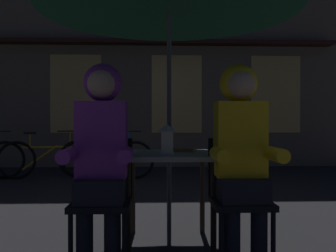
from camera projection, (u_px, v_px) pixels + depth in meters
The scene contains 11 objects.
ground_plane at pixel (169, 244), 2.95m from camera, with size 60.00×60.00×0.00m, color #232326.
cafe_table at pixel (169, 165), 2.95m from camera, with size 0.72×0.72×0.74m.
lantern at pixel (167, 138), 2.83m from camera, with size 0.11×0.11×0.23m.
chair_left at pixel (103, 193), 2.56m from camera, with size 0.40×0.40×0.87m.
chair_right at pixel (239, 192), 2.60m from camera, with size 0.40×0.40×0.87m.
person_left_hooded at pixel (102, 143), 2.50m from camera, with size 0.45×0.56×1.40m.
person_right_hooded at pixel (241, 143), 2.54m from camera, with size 0.45×0.56×1.40m.
shopfront_building at pixel (127, 29), 8.28m from camera, with size 10.00×0.93×6.20m.
bicycle_second at pixel (47, 158), 6.42m from camera, with size 1.66×0.36×0.84m.
bicycle_third at pixel (107, 158), 6.42m from camera, with size 1.67×0.30×0.84m.
book at pixel (183, 150), 3.08m from camera, with size 0.20×0.14×0.02m, color olive.
Camera 1 is at (-0.12, -2.94, 0.99)m, focal length 39.15 mm.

